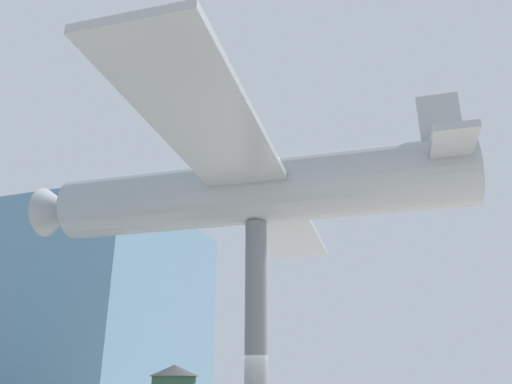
# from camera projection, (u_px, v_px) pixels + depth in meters

# --- Properties ---
(glass_pavilion_right) EXTENTS (10.63, 13.23, 10.72)m
(glass_pavilion_right) POSITION_uv_depth(u_px,v_px,m) (61.00, 320.00, 26.28)
(glass_pavilion_right) COLOR #60849E
(glass_pavilion_right) RESTS_ON ground_plane
(support_pylon_central) EXTENTS (0.59, 0.59, 6.04)m
(support_pylon_central) POSITION_uv_depth(u_px,v_px,m) (256.00, 334.00, 12.84)
(support_pylon_central) COLOR slate
(support_pylon_central) RESTS_ON ground_plane
(suspended_airplane) EXTENTS (15.12, 13.33, 3.27)m
(suspended_airplane) POSITION_uv_depth(u_px,v_px,m) (249.00, 192.00, 14.33)
(suspended_airplane) COLOR #93999E
(suspended_airplane) RESTS_ON support_pylon_central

